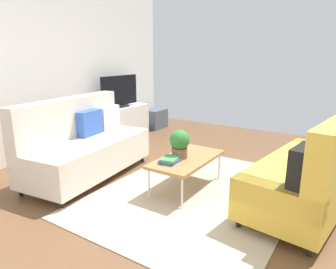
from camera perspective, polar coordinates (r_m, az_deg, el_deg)
The scene contains 16 objects.
ground_plane at distance 3.86m, azimuth 2.73°, elevation -11.10°, with size 7.68×7.68×0.00m, color brown.
wall_far at distance 5.45m, azimuth -23.83°, elevation 11.09°, with size 6.40×0.12×2.90m, color white.
area_rug at distance 3.89m, azimuth 5.68°, elevation -10.84°, with size 2.90×2.20×0.01m, color tan.
couch_beige at distance 4.43m, azimuth -15.28°, elevation -1.97°, with size 1.99×1.06×1.10m.
couch_green at distance 3.69m, azimuth 25.47°, elevation -6.38°, with size 1.99×1.08×1.10m.
coffee_table at distance 3.87m, azimuth 3.54°, elevation -4.73°, with size 1.10×0.56×0.42m.
tv_console at distance 6.39m, azimuth -8.96°, elevation 2.26°, with size 1.40×0.44×0.64m, color silver.
tv at distance 6.27m, azimuth -9.05°, elevation 7.88°, with size 1.00×0.20×0.64m.
storage_trunk at distance 7.19m, azimuth -2.46°, elevation 2.99°, with size 0.52×0.40×0.44m, color #4C5666.
potted_plant at distance 3.79m, azimuth 2.20°, elevation -1.61°, with size 0.25×0.25×0.36m.
table_book_0 at distance 3.68m, azimuth 0.37°, elevation -5.01°, with size 0.24×0.18×0.03m, color #3359B2.
table_book_1 at distance 3.67m, azimuth 0.37°, elevation -4.57°, with size 0.24×0.18×0.03m, color #3F8C4C.
vase_0 at distance 5.94m, azimuth -13.23°, elevation 5.19°, with size 0.09×0.09×0.19m, color #33B29E.
bottle_0 at distance 5.98m, azimuth -11.62°, elevation 5.41°, with size 0.05×0.05×0.21m, color purple.
bottle_1 at distance 6.05m, azimuth -10.94°, elevation 5.68°, with size 0.06×0.06×0.23m, color gold.
bottle_2 at distance 6.13m, azimuth -10.22°, elevation 5.83°, with size 0.06×0.06×0.23m, color #3359B2.
Camera 1 is at (-3.00, -1.75, 1.68)m, focal length 32.51 mm.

